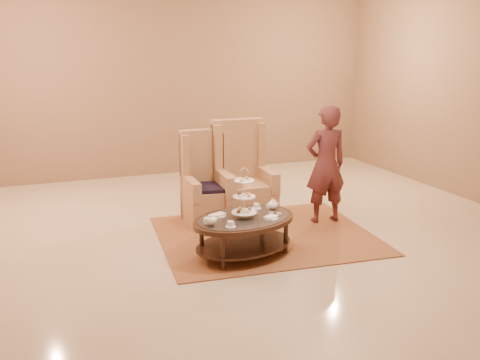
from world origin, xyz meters
name	(u,v)px	position (x,y,z in m)	size (l,w,h in m)	color
ground	(251,240)	(0.00, 0.00, 0.00)	(8.00, 8.00, 0.00)	beige
ceiling	(251,240)	(0.00, 0.00, 0.00)	(8.00, 8.00, 0.02)	white
wall_back	(172,82)	(0.00, 4.00, 1.75)	(8.00, 0.04, 3.50)	#916B4F
rug	(265,235)	(0.24, 0.09, 0.01)	(2.91, 2.49, 0.01)	#AC713D
tea_table	(244,225)	(-0.28, -0.45, 0.39)	(1.47, 1.17, 1.08)	black
armchair_left	(209,192)	(-0.28, 0.93, 0.44)	(0.70, 0.73, 1.29)	tan
armchair_right	(242,187)	(0.21, 0.89, 0.48)	(0.79, 0.81, 1.42)	tan
person	(326,165)	(1.24, 0.33, 0.83)	(0.62, 0.42, 1.66)	#552425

